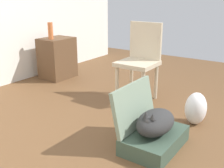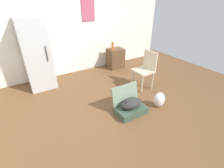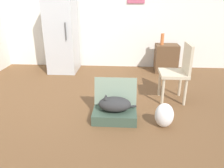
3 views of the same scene
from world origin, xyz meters
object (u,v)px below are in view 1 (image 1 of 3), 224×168
Objects in this scene: suitcase_base at (154,140)px; side_table at (57,58)px; plastic_bag_white at (196,108)px; vase_tall at (50,31)px; chair at (140,58)px; cat at (155,122)px.

side_table reaches higher than suitcase_base.
plastic_bag_white reaches higher than suitcase_base.
plastic_bag_white is 1.35× the size of vase_tall.
chair reaches higher than vase_tall.
side_table is (0.38, 2.31, 0.14)m from plastic_bag_white.
plastic_bag_white is at bearing -96.49° from vase_tall.
vase_tall reaches higher than cat.
chair reaches higher than suitcase_base.
vase_tall is 1.49m from chair.
suitcase_base is at bearing -3.41° from cat.
cat is 0.84× the size of side_table.
vase_tall is at bearing 67.02° from cat.
vase_tall is at bearing 67.15° from suitcase_base.
cat is 0.67m from plastic_bag_white.
vase_tall is at bearing -178.21° from chair.
suitcase_base is 0.64× the size of chair.
plastic_bag_white is at bearing -11.25° from cat.
side_table is at bearing 177.04° from chair.
vase_tall is (0.91, 2.16, 0.67)m from suitcase_base.
chair is at bearing 35.67° from suitcase_base.
suitcase_base is at bearing -115.35° from side_table.
suitcase_base is at bearing -54.59° from chair.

